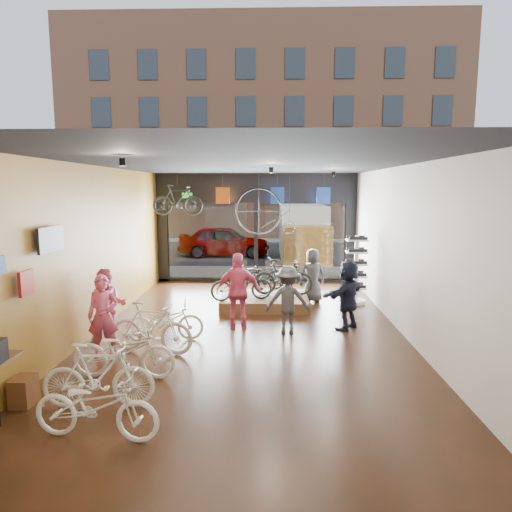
{
  "coord_description": "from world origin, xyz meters",
  "views": [
    {
      "loc": [
        0.45,
        -10.07,
        3.28
      ],
      "look_at": [
        0.13,
        1.4,
        1.58
      ],
      "focal_mm": 32.0,
      "sensor_mm": 36.0,
      "label": 1
    }
  ],
  "objects_px": {
    "customer_0": "(103,316)",
    "customer_3": "(288,300)",
    "sunglasses_rack": "(356,270)",
    "penny_farthing": "(268,213)",
    "box_truck": "(304,233)",
    "floor_bike_0": "(96,406)",
    "floor_bike_1": "(98,376)",
    "customer_4": "(312,276)",
    "display_bike_left": "(241,284)",
    "floor_bike_4": "(165,321)",
    "floor_bike_2": "(124,351)",
    "customer_1": "(108,306)",
    "hung_bike": "(178,200)",
    "customer_5": "(348,295)",
    "display_bike_right": "(258,275)",
    "street_car": "(224,241)",
    "display_platform": "(264,301)",
    "floor_bike_3": "(151,328)",
    "customer_2": "(239,291)",
    "display_bike_mid": "(283,277)"
  },
  "relations": [
    {
      "from": "customer_0",
      "to": "customer_3",
      "type": "distance_m",
      "value": 3.97
    },
    {
      "from": "sunglasses_rack",
      "to": "penny_farthing",
      "type": "relative_size",
      "value": 1.04
    },
    {
      "from": "box_truck",
      "to": "floor_bike_0",
      "type": "bearing_deg",
      "value": -104.03
    },
    {
      "from": "floor_bike_1",
      "to": "customer_4",
      "type": "height_order",
      "value": "customer_4"
    },
    {
      "from": "customer_0",
      "to": "display_bike_left",
      "type": "bearing_deg",
      "value": 46.82
    },
    {
      "from": "sunglasses_rack",
      "to": "penny_farthing",
      "type": "xyz_separation_m",
      "value": [
        -2.51,
        2.06,
        1.51
      ]
    },
    {
      "from": "floor_bike_1",
      "to": "floor_bike_4",
      "type": "relative_size",
      "value": 1.01
    },
    {
      "from": "floor_bike_2",
      "to": "floor_bike_4",
      "type": "height_order",
      "value": "floor_bike_2"
    },
    {
      "from": "customer_1",
      "to": "hung_bike",
      "type": "height_order",
      "value": "hung_bike"
    },
    {
      "from": "sunglasses_rack",
      "to": "floor_bike_4",
      "type": "bearing_deg",
      "value": -149.99
    },
    {
      "from": "customer_5",
      "to": "hung_bike",
      "type": "bearing_deg",
      "value": -88.18
    },
    {
      "from": "floor_bike_2",
      "to": "display_bike_right",
      "type": "bearing_deg",
      "value": -19.65
    },
    {
      "from": "street_car",
      "to": "floor_bike_1",
      "type": "height_order",
      "value": "street_car"
    },
    {
      "from": "customer_1",
      "to": "hung_bike",
      "type": "bearing_deg",
      "value": 69.63
    },
    {
      "from": "customer_0",
      "to": "customer_1",
      "type": "relative_size",
      "value": 1.01
    },
    {
      "from": "display_platform",
      "to": "customer_0",
      "type": "bearing_deg",
      "value": -128.12
    },
    {
      "from": "floor_bike_3",
      "to": "customer_3",
      "type": "bearing_deg",
      "value": -53.08
    },
    {
      "from": "customer_4",
      "to": "sunglasses_rack",
      "type": "distance_m",
      "value": 1.25
    },
    {
      "from": "floor_bike_2",
      "to": "display_bike_left",
      "type": "bearing_deg",
      "value": -20.13
    },
    {
      "from": "customer_3",
      "to": "sunglasses_rack",
      "type": "relative_size",
      "value": 0.79
    },
    {
      "from": "customer_1",
      "to": "customer_5",
      "type": "bearing_deg",
      "value": -1.49
    },
    {
      "from": "customer_4",
      "to": "customer_5",
      "type": "xyz_separation_m",
      "value": [
        0.58,
        -2.54,
        0.03
      ]
    },
    {
      "from": "box_truck",
      "to": "customer_5",
      "type": "height_order",
      "value": "box_truck"
    },
    {
      "from": "floor_bike_3",
      "to": "penny_farthing",
      "type": "xyz_separation_m",
      "value": [
        2.33,
        6.2,
        1.97
      ]
    },
    {
      "from": "street_car",
      "to": "customer_2",
      "type": "distance_m",
      "value": 11.74
    },
    {
      "from": "street_car",
      "to": "customer_0",
      "type": "height_order",
      "value": "customer_0"
    },
    {
      "from": "box_truck",
      "to": "display_platform",
      "type": "height_order",
      "value": "box_truck"
    },
    {
      "from": "street_car",
      "to": "sunglasses_rack",
      "type": "distance_m",
      "value": 10.31
    },
    {
      "from": "floor_bike_0",
      "to": "customer_4",
      "type": "bearing_deg",
      "value": -18.33
    },
    {
      "from": "box_truck",
      "to": "customer_5",
      "type": "bearing_deg",
      "value": -88.73
    },
    {
      "from": "floor_bike_1",
      "to": "sunglasses_rack",
      "type": "distance_m",
      "value": 8.22
    },
    {
      "from": "penny_farthing",
      "to": "hung_bike",
      "type": "relative_size",
      "value": 1.2
    },
    {
      "from": "display_bike_left",
      "to": "penny_farthing",
      "type": "bearing_deg",
      "value": -28.36
    },
    {
      "from": "floor_bike_4",
      "to": "customer_1",
      "type": "bearing_deg",
      "value": 91.01
    },
    {
      "from": "floor_bike_2",
      "to": "floor_bike_3",
      "type": "distance_m",
      "value": 1.23
    },
    {
      "from": "floor_bike_0",
      "to": "display_platform",
      "type": "height_order",
      "value": "floor_bike_0"
    },
    {
      "from": "customer_4",
      "to": "street_car",
      "type": "bearing_deg",
      "value": -81.7
    },
    {
      "from": "floor_bike_4",
      "to": "hung_bike",
      "type": "height_order",
      "value": "hung_bike"
    },
    {
      "from": "customer_3",
      "to": "sunglasses_rack",
      "type": "bearing_deg",
      "value": -125.77
    },
    {
      "from": "customer_4",
      "to": "floor_bike_1",
      "type": "bearing_deg",
      "value": 47.43
    },
    {
      "from": "floor_bike_1",
      "to": "sunglasses_rack",
      "type": "bearing_deg",
      "value": -41.72
    },
    {
      "from": "floor_bike_2",
      "to": "customer_0",
      "type": "distance_m",
      "value": 1.28
    },
    {
      "from": "display_bike_right",
      "to": "customer_0",
      "type": "height_order",
      "value": "customer_0"
    },
    {
      "from": "display_bike_mid",
      "to": "customer_3",
      "type": "xyz_separation_m",
      "value": [
        0.03,
        -2.54,
        -0.03
      ]
    },
    {
      "from": "display_bike_mid",
      "to": "display_bike_right",
      "type": "height_order",
      "value": "display_bike_mid"
    },
    {
      "from": "floor_bike_3",
      "to": "customer_2",
      "type": "xyz_separation_m",
      "value": [
        1.65,
        1.68,
        0.38
      ]
    },
    {
      "from": "street_car",
      "to": "floor_bike_2",
      "type": "relative_size",
      "value": 2.43
    },
    {
      "from": "floor_bike_1",
      "to": "display_bike_mid",
      "type": "xyz_separation_m",
      "value": [
        2.95,
        6.21,
        0.3
      ]
    },
    {
      "from": "hung_bike",
      "to": "box_truck",
      "type": "bearing_deg",
      "value": -31.12
    },
    {
      "from": "customer_3",
      "to": "customer_1",
      "type": "bearing_deg",
      "value": 11.73
    }
  ]
}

